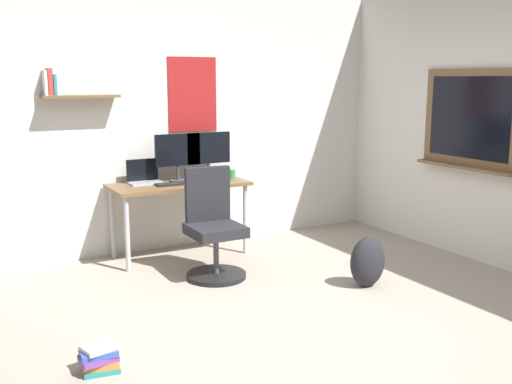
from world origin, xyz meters
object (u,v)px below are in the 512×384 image
at_px(laptop, 144,178).
at_px(book_stack_on_floor, 100,358).
at_px(desk, 179,191).
at_px(monitor_primary, 178,154).
at_px(office_chair, 213,231).
at_px(backpack, 368,262).
at_px(keyboard, 175,184).
at_px(computer_mouse, 202,181).
at_px(monitor_secondary, 209,152).
at_px(coffee_mug, 232,174).

xyz_separation_m(laptop, book_stack_on_floor, (-1.00, -2.12, -0.69)).
distance_m(desk, laptop, 0.35).
bearing_deg(monitor_primary, office_chair, -90.23).
xyz_separation_m(backpack, book_stack_on_floor, (-2.33, -0.39, -0.13)).
height_order(backpack, book_stack_on_floor, backpack).
distance_m(keyboard, computer_mouse, 0.28).
relative_size(monitor_secondary, backpack, 1.09).
height_order(laptop, keyboard, laptop).
distance_m(computer_mouse, backpack, 1.79).
relative_size(monitor_primary, monitor_secondary, 1.00).
bearing_deg(monitor_primary, backpack, -59.16).
relative_size(laptop, monitor_primary, 0.67).
distance_m(monitor_secondary, book_stack_on_floor, 2.80).
bearing_deg(book_stack_on_floor, laptop, 64.66).
height_order(desk, monitor_primary, monitor_primary).
height_order(office_chair, monitor_secondary, monitor_secondary).
relative_size(monitor_primary, keyboard, 1.25).
xyz_separation_m(laptop, computer_mouse, (0.51, -0.22, -0.04)).
height_order(desk, computer_mouse, computer_mouse).
xyz_separation_m(office_chair, laptop, (-0.32, 0.86, 0.37)).
bearing_deg(backpack, computer_mouse, 118.53).
bearing_deg(monitor_primary, desk, -108.91).
bearing_deg(keyboard, desk, 48.66).
distance_m(backpack, book_stack_on_floor, 2.37).
xyz_separation_m(monitor_primary, backpack, (1.00, -1.68, -0.78)).
relative_size(monitor_primary, book_stack_on_floor, 1.87).
relative_size(laptop, monitor_secondary, 0.67).
distance_m(office_chair, monitor_secondary, 1.05).
distance_m(desk, monitor_secondary, 0.51).
bearing_deg(backpack, keyboard, 126.11).
bearing_deg(desk, backpack, -56.82).
bearing_deg(office_chair, monitor_primary, 89.77).
xyz_separation_m(keyboard, backpack, (1.10, -1.51, -0.52)).
xyz_separation_m(desk, book_stack_on_floor, (-1.30, -1.97, -0.56)).
distance_m(office_chair, book_stack_on_floor, 1.86).
distance_m(keyboard, coffee_mug, 0.62).
distance_m(office_chair, backpack, 1.34).
xyz_separation_m(office_chair, computer_mouse, (0.19, 0.64, 0.33)).
relative_size(laptop, book_stack_on_floor, 1.25).
relative_size(keyboard, coffee_mug, 4.02).
height_order(office_chair, coffee_mug, office_chair).
xyz_separation_m(monitor_secondary, computer_mouse, (-0.15, -0.17, -0.25)).
distance_m(desk, keyboard, 0.13).
bearing_deg(coffee_mug, backpack, -72.89).
bearing_deg(desk, coffee_mug, -2.52).
height_order(laptop, monitor_primary, monitor_primary).
xyz_separation_m(laptop, backpack, (1.33, -1.73, -0.56)).
relative_size(computer_mouse, book_stack_on_floor, 0.42).
xyz_separation_m(desk, monitor_primary, (0.03, 0.10, 0.35)).
distance_m(monitor_secondary, keyboard, 0.53).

